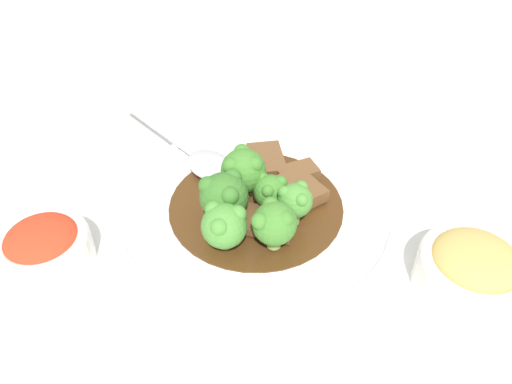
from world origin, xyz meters
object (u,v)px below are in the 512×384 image
beef_strip_2 (297,174)px  side_bowl_kimchi (44,247)px  beef_strip_0 (265,222)px  broccoli_floret_0 (270,191)px  broccoli_floret_2 (271,223)px  broccoli_floret_1 (295,200)px  broccoli_floret_5 (243,170)px  beef_strip_1 (302,191)px  beef_strip_3 (266,161)px  side_bowl_appetizer (472,269)px  main_plate (256,208)px  sauce_dish (214,105)px  broccoli_floret_4 (224,196)px  serving_spoon (203,160)px  broccoli_floret_3 (224,225)px

beef_strip_2 → side_bowl_kimchi: size_ratio=0.54×
beef_strip_0 → side_bowl_kimchi: bearing=173.3°
broccoli_floret_0 → broccoli_floret_2: broccoli_floret_2 is taller
broccoli_floret_1 → broccoli_floret_5: (-0.04, 0.06, 0.00)m
beef_strip_1 → beef_strip_3: same height
side_bowl_appetizer → broccoli_floret_0: bearing=138.1°
main_plate → broccoli_floret_0: (0.01, -0.01, 0.03)m
broccoli_floret_2 → sauce_dish: bearing=89.2°
broccoli_floret_4 → sauce_dish: bearing=80.9°
main_plate → side_bowl_kimchi: (-0.22, -0.01, 0.01)m
main_plate → broccoli_floret_2: (-0.00, -0.07, 0.04)m
broccoli_floret_5 → broccoli_floret_2: bearing=-86.0°
beef_strip_0 → serving_spoon: 0.13m
beef_strip_0 → beef_strip_3: size_ratio=1.17×
broccoli_floret_2 → side_bowl_appetizer: size_ratio=0.52×
beef_strip_1 → side_bowl_kimchi: 0.27m
broccoli_floret_4 → broccoli_floret_5: broccoli_floret_5 is taller
broccoli_floret_2 → broccoli_floret_5: size_ratio=0.92×
beef_strip_3 → serving_spoon: (-0.07, 0.02, -0.00)m
main_plate → beef_strip_3: size_ratio=4.93×
broccoli_floret_4 → broccoli_floret_5: bearing=48.4°
beef_strip_1 → broccoli_floret_3: broccoli_floret_3 is taller
broccoli_floret_5 → beef_strip_0: bearing=-81.0°
beef_strip_0 → sauce_dish: bearing=89.7°
beef_strip_2 → beef_strip_1: bearing=-100.7°
beef_strip_2 → broccoli_floret_4: (-0.09, -0.04, 0.03)m
beef_strip_2 → main_plate: bearing=-155.2°
beef_strip_0 → broccoli_floret_1: (0.03, -0.00, 0.03)m
broccoli_floret_1 → broccoli_floret_5: bearing=124.2°
beef_strip_2 → serving_spoon: bearing=150.7°
beef_strip_3 → broccoli_floret_1: (0.00, -0.10, 0.02)m
side_bowl_kimchi → side_bowl_appetizer: (0.39, -0.14, 0.00)m
broccoli_floret_0 → side_bowl_appetizer: 0.21m
beef_strip_3 → broccoli_floret_1: size_ratio=1.29×
beef_strip_2 → side_bowl_appetizer: (0.11, -0.18, 0.00)m
beef_strip_0 → serving_spoon: bearing=109.5°
side_bowl_kimchi → sauce_dish: side_bowl_kimchi is taller
serving_spoon → side_bowl_appetizer: bearing=-47.9°
broccoli_floret_4 → side_bowl_kimchi: broccoli_floret_4 is taller
beef_strip_1 → side_bowl_kimchi: side_bowl_kimchi is taller
beef_strip_3 → side_bowl_kimchi: (-0.25, -0.07, -0.00)m
broccoli_floret_1 → side_bowl_appetizer: size_ratio=0.48×
serving_spoon → sauce_dish: (0.04, 0.15, -0.02)m
beef_strip_1 → broccoli_floret_4: bearing=-172.3°
beef_strip_1 → serving_spoon: size_ratio=0.30×
beef_strip_1 → broccoli_floret_3: (-0.10, -0.05, 0.02)m
beef_strip_1 → serving_spoon: beef_strip_1 is taller
main_plate → broccoli_floret_5: 0.05m
beef_strip_2 → broccoli_floret_4: size_ratio=0.87×
broccoli_floret_4 → sauce_dish: broccoli_floret_4 is taller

